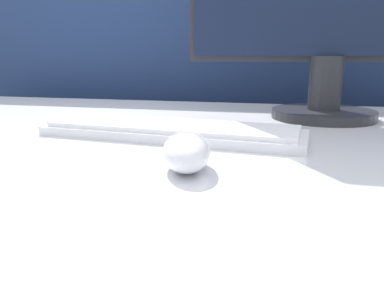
{
  "coord_description": "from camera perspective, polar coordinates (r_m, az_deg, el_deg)",
  "views": [
    {
      "loc": [
        0.04,
        -0.63,
        0.84
      ],
      "look_at": [
        -0.06,
        -0.17,
        0.73
      ],
      "focal_mm": 35.0,
      "sensor_mm": 36.0,
      "label": 1
    }
  ],
  "objects": [
    {
      "name": "partition_panel",
      "position": [
        1.28,
        10.28,
        -0.69
      ],
      "size": [
        5.0,
        0.03,
        1.07
      ],
      "color": "navy",
      "rests_on": "ground_plane"
    },
    {
      "name": "computer_mouse_near",
      "position": [
        0.46,
        -0.86,
        -1.19
      ],
      "size": [
        0.08,
        0.12,
        0.05
      ],
      "rotation": [
        0.0,
        0.0,
        0.24
      ],
      "color": "white",
      "rests_on": "desk"
    },
    {
      "name": "keyboard",
      "position": [
        0.65,
        -3.12,
        2.05
      ],
      "size": [
        0.46,
        0.17,
        0.02
      ],
      "rotation": [
        0.0,
        0.0,
        -0.1
      ],
      "color": "white",
      "rests_on": "desk"
    }
  ]
}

